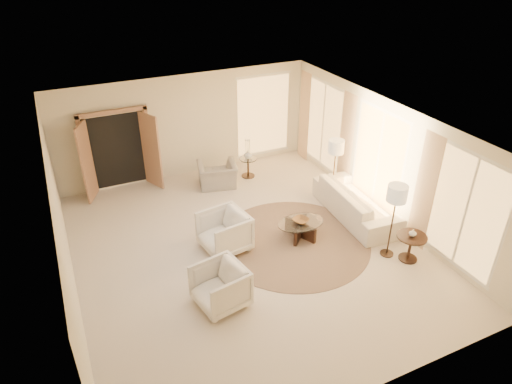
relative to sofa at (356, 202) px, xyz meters
name	(u,v)px	position (x,y,z in m)	size (l,w,h in m)	color
room	(246,192)	(-2.89, -0.10, 1.03)	(7.04, 8.04, 2.83)	beige
windows_right	(380,161)	(0.56, 0.00, 0.98)	(0.10, 6.40, 2.40)	#FFC066
window_back_corner	(264,116)	(-0.59, 3.85, 0.98)	(1.70, 0.10, 2.40)	#FFC066
curtains_right	(355,149)	(0.51, 0.90, 0.93)	(0.06, 5.20, 2.60)	#D8B38D
french_doors	(118,152)	(-4.79, 3.71, 0.69)	(1.95, 0.66, 2.16)	#AA7A5A
area_rug	(293,241)	(-1.87, -0.31, -0.37)	(3.39, 3.39, 0.01)	#483428
sofa	(356,202)	(0.00, 0.00, 0.00)	(2.55, 1.00, 0.74)	white
armchair_left	(224,230)	(-3.33, 0.09, 0.10)	(0.92, 0.87, 0.95)	white
armchair_right	(220,285)	(-4.02, -1.45, 0.07)	(0.86, 0.81, 0.89)	white
accent_chair	(217,171)	(-2.47, 2.80, 0.06)	(1.00, 0.65, 0.87)	#9C968F
coffee_table	(300,228)	(-1.64, -0.22, -0.12)	(1.26, 1.26, 0.40)	black
end_table	(411,243)	(0.01, -1.87, 0.03)	(0.62, 0.62, 0.59)	black
side_table	(248,165)	(-1.49, 2.95, -0.04)	(0.48, 0.48, 0.55)	#31241C
floor_lamp_near	(336,149)	(-0.03, 0.95, 0.99)	(0.39, 0.39, 1.60)	#31241C
floor_lamp_far	(397,197)	(-0.28, -1.55, 1.04)	(0.40, 0.40, 1.66)	#31241C
bowl	(301,220)	(-1.64, -0.22, 0.07)	(0.34, 0.34, 0.08)	brown
end_vase	(413,233)	(0.01, -1.87, 0.29)	(0.15, 0.15, 0.16)	silver
side_vase	(248,154)	(-1.49, 2.95, 0.30)	(0.23, 0.23, 0.24)	silver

